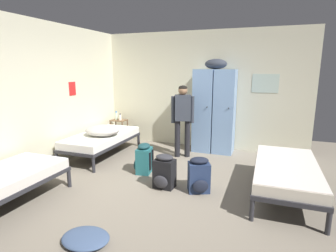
# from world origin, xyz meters

# --- Properties ---
(ground_plane) EXTENTS (7.97, 7.97, 0.00)m
(ground_plane) POSITION_xyz_m (0.00, 0.00, 0.00)
(ground_plane) COLOR gray
(room_backdrop) EXTENTS (4.87, 5.04, 2.72)m
(room_backdrop) POSITION_xyz_m (-1.21, 1.25, 1.36)
(room_backdrop) COLOR beige
(room_backdrop) RESTS_ON ground_plane
(locker_bank) EXTENTS (0.90, 0.55, 2.07)m
(locker_bank) POSITION_xyz_m (0.38, 2.21, 0.97)
(locker_bank) COLOR #7A9ECC
(locker_bank) RESTS_ON ground_plane
(shelf_unit) EXTENTS (0.38, 0.30, 0.57)m
(shelf_unit) POSITION_xyz_m (-2.07, 2.20, 0.35)
(shelf_unit) COLOR brown
(shelf_unit) RESTS_ON ground_plane
(bed_right) EXTENTS (0.90, 1.90, 0.49)m
(bed_right) POSITION_xyz_m (1.82, 0.38, 0.38)
(bed_right) COLOR #28282D
(bed_right) RESTS_ON ground_plane
(bed_left_rear) EXTENTS (0.90, 1.90, 0.49)m
(bed_left_rear) POSITION_xyz_m (-1.82, 1.05, 0.38)
(bed_left_rear) COLOR #28282D
(bed_left_rear) RESTS_ON ground_plane
(bedding_heap) EXTENTS (0.73, 0.63, 0.22)m
(bedding_heap) POSITION_xyz_m (-1.71, 0.91, 0.60)
(bedding_heap) COLOR #B7B2A8
(bedding_heap) RESTS_ON bed_left_rear
(person_traveler) EXTENTS (0.46, 0.30, 1.53)m
(person_traveler) POSITION_xyz_m (-0.16, 1.57, 0.92)
(person_traveler) COLOR black
(person_traveler) RESTS_ON ground_plane
(water_bottle) EXTENTS (0.07, 0.07, 0.22)m
(water_bottle) POSITION_xyz_m (-2.15, 2.22, 0.67)
(water_bottle) COLOR silver
(water_bottle) RESTS_ON shelf_unit
(lotion_bottle) EXTENTS (0.06, 0.06, 0.18)m
(lotion_bottle) POSITION_xyz_m (-2.00, 2.16, 0.65)
(lotion_bottle) COLOR white
(lotion_bottle) RESTS_ON shelf_unit
(backpack_black) EXTENTS (0.33, 0.35, 0.55)m
(backpack_black) POSITION_xyz_m (0.04, -0.02, 0.26)
(backpack_black) COLOR black
(backpack_black) RESTS_ON ground_plane
(backpack_teal) EXTENTS (0.37, 0.35, 0.55)m
(backpack_teal) POSITION_xyz_m (-0.54, 0.45, 0.26)
(backpack_teal) COLOR #23666B
(backpack_teal) RESTS_ON ground_plane
(backpack_navy) EXTENTS (0.39, 0.40, 0.55)m
(backpack_navy) POSITION_xyz_m (0.59, 0.03, 0.26)
(backpack_navy) COLOR navy
(backpack_navy) RESTS_ON ground_plane
(clothes_pile_denim) EXTENTS (0.54, 0.44, 0.10)m
(clothes_pile_denim) POSITION_xyz_m (-0.27, -1.63, 0.05)
(clothes_pile_denim) COLOR #42567A
(clothes_pile_denim) RESTS_ON ground_plane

